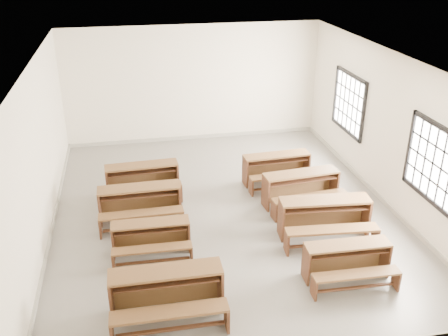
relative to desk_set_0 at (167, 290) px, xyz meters
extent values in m
plane|color=slate|center=(1.47, 2.93, -0.45)|extent=(8.50, 8.50, 0.00)
cube|color=silver|center=(1.47, 2.93, 2.73)|extent=(7.00, 8.50, 0.05)
cube|color=beige|center=(1.47, 7.16, 1.15)|extent=(7.00, 0.05, 3.20)
cube|color=beige|center=(1.47, -1.29, 1.15)|extent=(7.00, 0.05, 3.20)
cube|color=beige|center=(-2.01, 2.93, 1.15)|extent=(0.05, 8.50, 3.20)
cube|color=beige|center=(4.94, 2.93, 1.15)|extent=(0.05, 8.50, 3.20)
cube|color=gray|center=(1.47, 7.16, -0.40)|extent=(7.00, 0.04, 0.10)
cube|color=gray|center=(-2.01, 2.93, -0.40)|extent=(0.04, 8.50, 0.10)
cube|color=gray|center=(4.95, 2.93, -0.40)|extent=(0.04, 8.50, 0.10)
cube|color=white|center=(4.94, 1.13, 1.15)|extent=(0.02, 1.50, 1.30)
cube|color=black|center=(4.92, 1.13, 1.84)|extent=(0.06, 1.62, 0.08)
cube|color=black|center=(4.92, 1.13, 0.46)|extent=(0.06, 1.62, 0.08)
cube|color=black|center=(4.92, 1.92, 1.15)|extent=(0.06, 0.08, 1.46)
cube|color=white|center=(4.94, 4.73, 1.15)|extent=(0.02, 1.50, 1.30)
cube|color=black|center=(4.92, 4.73, 1.84)|extent=(0.06, 1.62, 0.08)
cube|color=black|center=(4.92, 4.73, 0.46)|extent=(0.06, 1.62, 0.08)
cube|color=black|center=(4.92, 3.94, 1.15)|extent=(0.06, 0.08, 1.46)
cube|color=black|center=(4.92, 5.52, 1.15)|extent=(0.06, 0.08, 1.46)
cube|color=brown|center=(0.00, 0.06, 0.30)|extent=(1.71, 0.45, 0.04)
cube|color=brown|center=(0.00, 0.25, -0.08)|extent=(1.70, 0.06, 0.72)
cube|color=#4E2C1B|center=(-0.83, 0.07, -0.08)|extent=(0.05, 0.43, 0.72)
cube|color=#4E2C1B|center=(0.83, 0.05, -0.08)|extent=(0.05, 0.43, 0.72)
cube|color=#4E2C1B|center=(0.00, 0.03, 0.15)|extent=(1.58, 0.34, 0.02)
cube|color=brown|center=(-0.01, -0.47, -0.02)|extent=(1.71, 0.32, 0.04)
cube|color=#4E2C1B|center=(-0.84, -0.46, -0.24)|extent=(0.05, 0.30, 0.40)
cube|color=#4E2C1B|center=(0.82, -0.48, -0.24)|extent=(0.05, 0.30, 0.40)
cube|color=#4E2C1B|center=(-0.01, -0.47, -0.34)|extent=(1.57, 0.07, 0.04)
cube|color=brown|center=(-0.13, 1.72, 0.17)|extent=(1.41, 0.39, 0.03)
cube|color=brown|center=(-0.12, 1.88, -0.15)|extent=(1.40, 0.07, 0.59)
cube|color=#4E2C1B|center=(-0.81, 1.74, -0.15)|extent=(0.04, 0.35, 0.59)
cube|color=#4E2C1B|center=(0.55, 1.70, -0.15)|extent=(0.04, 0.35, 0.59)
cube|color=#4E2C1B|center=(-0.13, 1.70, 0.04)|extent=(1.30, 0.30, 0.02)
cube|color=brown|center=(-0.14, 1.29, -0.10)|extent=(1.40, 0.28, 0.03)
cube|color=#4E2C1B|center=(-0.82, 1.31, -0.28)|extent=(0.04, 0.25, 0.33)
cube|color=#4E2C1B|center=(0.54, 1.27, -0.28)|extent=(0.04, 0.25, 0.33)
cube|color=#4E2C1B|center=(-0.14, 1.29, -0.36)|extent=(1.29, 0.08, 0.03)
cube|color=brown|center=(-0.27, 2.95, 0.27)|extent=(1.64, 0.42, 0.04)
cube|color=brown|center=(-0.27, 3.14, -0.10)|extent=(1.64, 0.05, 0.70)
cube|color=#4E2C1B|center=(-1.07, 2.95, -0.10)|extent=(0.04, 0.41, 0.70)
cube|color=#4E2C1B|center=(0.53, 2.96, -0.10)|extent=(0.04, 0.41, 0.70)
cube|color=#4E2C1B|center=(-0.27, 2.93, 0.13)|extent=(1.52, 0.32, 0.02)
cube|color=brown|center=(-0.26, 2.45, -0.04)|extent=(1.64, 0.30, 0.04)
cube|color=#4E2C1B|center=(-1.06, 2.44, -0.25)|extent=(0.04, 0.29, 0.39)
cube|color=#4E2C1B|center=(0.53, 2.45, -0.25)|extent=(0.04, 0.29, 0.39)
cube|color=#4E2C1B|center=(-0.26, 2.45, -0.34)|extent=(1.52, 0.06, 0.04)
cube|color=brown|center=(-0.16, 4.06, 0.25)|extent=(1.61, 0.46, 0.04)
cube|color=brown|center=(-0.17, 4.24, -0.11)|extent=(1.59, 0.10, 0.68)
cube|color=#4E2C1B|center=(-0.94, 4.03, -0.11)|extent=(0.06, 0.40, 0.68)
cube|color=#4E2C1B|center=(0.61, 4.09, -0.11)|extent=(0.06, 0.40, 0.68)
cube|color=#4E2C1B|center=(-0.16, 4.04, 0.11)|extent=(1.49, 0.36, 0.02)
cube|color=brown|center=(-0.14, 3.57, -0.05)|extent=(1.60, 0.34, 0.04)
cube|color=#4E2C1B|center=(-0.92, 3.54, -0.26)|extent=(0.05, 0.28, 0.38)
cube|color=#4E2C1B|center=(0.63, 3.60, -0.26)|extent=(0.05, 0.28, 0.38)
cube|color=#4E2C1B|center=(-0.14, 3.57, -0.35)|extent=(1.48, 0.11, 0.04)
cube|color=brown|center=(3.05, 0.35, 0.18)|extent=(1.45, 0.41, 0.04)
cube|color=brown|center=(3.05, 0.51, -0.14)|extent=(1.44, 0.09, 0.61)
cube|color=#4E2C1B|center=(2.35, 0.37, -0.14)|extent=(0.05, 0.36, 0.61)
cube|color=#4E2C1B|center=(3.75, 0.32, -0.14)|extent=(0.05, 0.36, 0.61)
cube|color=#4E2C1B|center=(3.05, 0.33, 0.06)|extent=(1.34, 0.32, 0.02)
cube|color=brown|center=(3.03, -0.09, -0.09)|extent=(1.45, 0.30, 0.04)
cube|color=#4E2C1B|center=(2.33, -0.07, -0.27)|extent=(0.04, 0.25, 0.34)
cube|color=#4E2C1B|center=(3.74, -0.12, -0.27)|extent=(0.04, 0.25, 0.34)
cube|color=#4E2C1B|center=(3.03, -0.09, -0.36)|extent=(1.33, 0.09, 0.04)
cube|color=brown|center=(3.17, 1.66, 0.31)|extent=(1.75, 0.58, 0.04)
cube|color=brown|center=(3.19, 1.86, -0.08)|extent=(1.72, 0.20, 0.73)
cube|color=#4E2C1B|center=(2.33, 1.74, -0.08)|extent=(0.08, 0.43, 0.73)
cube|color=#4E2C1B|center=(4.00, 1.59, -0.08)|extent=(0.08, 0.43, 0.73)
cube|color=#4E2C1B|center=(3.17, 1.64, 0.16)|extent=(1.61, 0.46, 0.02)
cube|color=brown|center=(3.12, 1.14, -0.02)|extent=(1.74, 0.46, 0.04)
cube|color=#4E2C1B|center=(2.29, 1.22, -0.24)|extent=(0.07, 0.30, 0.41)
cube|color=#4E2C1B|center=(3.95, 1.06, -0.24)|extent=(0.07, 0.30, 0.41)
cube|color=#4E2C1B|center=(3.12, 1.14, -0.34)|extent=(1.59, 0.20, 0.04)
cube|color=brown|center=(3.15, 2.95, 0.27)|extent=(1.66, 0.55, 0.04)
cube|color=brown|center=(3.13, 3.13, -0.10)|extent=(1.63, 0.18, 0.69)
cube|color=#4E2C1B|center=(2.35, 2.88, -0.10)|extent=(0.08, 0.41, 0.69)
cube|color=#4E2C1B|center=(3.94, 3.02, -0.10)|extent=(0.08, 0.41, 0.69)
cube|color=#4E2C1B|center=(3.15, 2.93, 0.13)|extent=(1.53, 0.43, 0.02)
cube|color=brown|center=(3.19, 2.45, -0.04)|extent=(1.65, 0.42, 0.04)
cube|color=#4E2C1B|center=(2.40, 2.39, -0.25)|extent=(0.07, 0.29, 0.39)
cube|color=#4E2C1B|center=(3.98, 2.52, -0.25)|extent=(0.07, 0.29, 0.39)
cube|color=#4E2C1B|center=(3.19, 2.45, -0.34)|extent=(1.51, 0.18, 0.04)
cube|color=brown|center=(2.94, 4.06, 0.23)|extent=(1.57, 0.47, 0.04)
cube|color=brown|center=(2.93, 4.23, -0.12)|extent=(1.56, 0.12, 0.66)
cube|color=#4E2C1B|center=(2.18, 4.02, -0.12)|extent=(0.06, 0.39, 0.66)
cube|color=#4E2C1B|center=(3.70, 4.10, -0.12)|extent=(0.06, 0.39, 0.66)
cube|color=#4E2C1B|center=(2.94, 4.04, 0.10)|extent=(1.45, 0.36, 0.02)
cube|color=brown|center=(2.96, 3.58, -0.06)|extent=(1.57, 0.35, 0.04)
cube|color=#4E2C1B|center=(2.21, 3.54, -0.26)|extent=(0.05, 0.27, 0.37)
cube|color=#4E2C1B|center=(3.72, 3.62, -0.26)|extent=(0.05, 0.27, 0.37)
cube|color=#4E2C1B|center=(2.96, 3.58, -0.35)|extent=(1.44, 0.12, 0.04)
camera|label=1|loc=(-0.34, -6.07, 4.83)|focal=40.00mm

